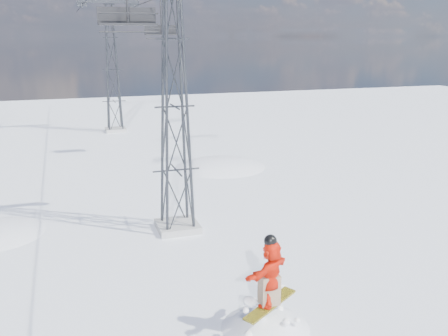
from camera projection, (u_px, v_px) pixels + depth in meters
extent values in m
plane|color=white|center=(212.00, 329.00, 14.66)|extent=(120.00, 120.00, 0.00)
sphere|color=white|center=(221.00, 296.00, 35.43)|extent=(20.00, 20.00, 20.00)
cube|color=#999999|center=(178.00, 226.00, 22.21)|extent=(1.80, 1.80, 0.30)
cube|color=#999999|center=(116.00, 130.00, 45.19)|extent=(1.80, 1.80, 0.30)
cube|color=#2A2D31|center=(108.00, 1.00, 42.35)|extent=(5.00, 0.35, 0.35)
cube|color=#2A2D31|center=(82.00, 3.00, 41.74)|extent=(0.80, 0.25, 0.50)
cube|color=#2A2D31|center=(135.00, 4.00, 43.06)|extent=(0.80, 0.25, 0.50)
cube|color=#A29015|center=(270.00, 305.00, 14.23)|extent=(1.94, 1.34, 0.23)
imported|color=red|center=(271.00, 273.00, 13.97)|extent=(1.83, 1.47, 1.95)
cube|color=#866C53|center=(271.00, 290.00, 14.11)|extent=(0.68, 0.65, 0.90)
sphere|color=black|center=(272.00, 241.00, 13.73)|extent=(0.36, 0.36, 0.36)
cube|color=black|center=(128.00, 24.00, 16.44)|extent=(1.93, 0.43, 0.08)
cube|color=black|center=(127.00, 15.00, 16.56)|extent=(1.93, 0.06, 0.53)
cylinder|color=black|center=(129.00, 32.00, 16.28)|extent=(1.93, 0.06, 0.06)
cylinder|color=black|center=(129.00, 13.00, 16.09)|extent=(1.93, 0.05, 0.05)
cylinder|color=black|center=(161.00, 16.00, 32.84)|extent=(0.09, 0.09, 2.38)
cube|color=black|center=(161.00, 34.00, 33.15)|extent=(2.17, 0.49, 0.09)
cube|color=black|center=(161.00, 29.00, 33.28)|extent=(2.17, 0.06, 0.60)
cylinder|color=black|center=(162.00, 39.00, 32.97)|extent=(2.17, 0.06, 0.06)
cylinder|color=black|center=(162.00, 28.00, 32.75)|extent=(2.17, 0.05, 0.05)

